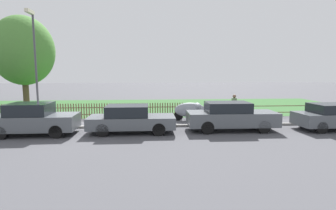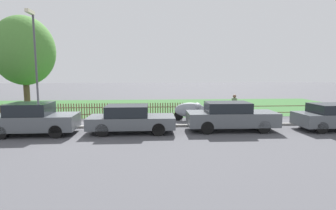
{
  "view_description": "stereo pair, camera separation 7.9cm",
  "coord_description": "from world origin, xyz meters",
  "px_view_note": "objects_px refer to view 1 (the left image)",
  "views": [
    {
      "loc": [
        4.31,
        -14.1,
        3.01
      ],
      "look_at": [
        5.4,
        1.05,
        1.1
      ],
      "focal_mm": 28.0,
      "sensor_mm": 36.0,
      "label": 1
    },
    {
      "loc": [
        4.39,
        -14.11,
        3.01
      ],
      "look_at": [
        5.4,
        1.05,
        1.1
      ],
      "focal_mm": 28.0,
      "sensor_mm": 36.0,
      "label": 2
    }
  ],
  "objects_px": {
    "parked_car_black_saloon": "(34,119)",
    "tree_mid_park": "(23,51)",
    "parked_car_red_compact": "(231,116)",
    "parked_car_white_van": "(332,117)",
    "parked_car_navy_estate": "(131,119)",
    "covered_motorcycle": "(191,110)",
    "pedestrian_near_fence": "(234,106)",
    "street_lamp": "(34,56)"
  },
  "relations": [
    {
      "from": "parked_car_black_saloon",
      "to": "tree_mid_park",
      "type": "xyz_separation_m",
      "value": [
        -4.37,
        8.98,
        3.91
      ]
    },
    {
      "from": "parked_car_red_compact",
      "to": "parked_car_black_saloon",
      "type": "bearing_deg",
      "value": -177.67
    },
    {
      "from": "parked_car_red_compact",
      "to": "parked_car_white_van",
      "type": "distance_m",
      "value": 5.37
    },
    {
      "from": "parked_car_navy_estate",
      "to": "covered_motorcycle",
      "type": "bearing_deg",
      "value": 41.78
    },
    {
      "from": "parked_car_red_compact",
      "to": "pedestrian_near_fence",
      "type": "relative_size",
      "value": 2.8
    },
    {
      "from": "tree_mid_park",
      "to": "street_lamp",
      "type": "height_order",
      "value": "tree_mid_park"
    },
    {
      "from": "parked_car_black_saloon",
      "to": "covered_motorcycle",
      "type": "distance_m",
      "value": 8.74
    },
    {
      "from": "tree_mid_park",
      "to": "parked_car_white_van",
      "type": "bearing_deg",
      "value": -24.72
    },
    {
      "from": "covered_motorcycle",
      "to": "street_lamp",
      "type": "distance_m",
      "value": 9.39
    },
    {
      "from": "tree_mid_park",
      "to": "pedestrian_near_fence",
      "type": "height_order",
      "value": "tree_mid_park"
    },
    {
      "from": "parked_car_white_van",
      "to": "parked_car_red_compact",
      "type": "bearing_deg",
      "value": 175.44
    },
    {
      "from": "covered_motorcycle",
      "to": "parked_car_black_saloon",
      "type": "bearing_deg",
      "value": -154.68
    },
    {
      "from": "parked_car_navy_estate",
      "to": "parked_car_black_saloon",
      "type": "bearing_deg",
      "value": -178.13
    },
    {
      "from": "parked_car_black_saloon",
      "to": "parked_car_red_compact",
      "type": "distance_m",
      "value": 9.74
    },
    {
      "from": "pedestrian_near_fence",
      "to": "street_lamp",
      "type": "height_order",
      "value": "street_lamp"
    },
    {
      "from": "covered_motorcycle",
      "to": "tree_mid_park",
      "type": "bearing_deg",
      "value": 158.98
    },
    {
      "from": "parked_car_navy_estate",
      "to": "parked_car_red_compact",
      "type": "distance_m",
      "value": 5.13
    },
    {
      "from": "tree_mid_park",
      "to": "parked_car_navy_estate",
      "type": "bearing_deg",
      "value": -44.62
    },
    {
      "from": "covered_motorcycle",
      "to": "pedestrian_near_fence",
      "type": "relative_size",
      "value": 1.24
    },
    {
      "from": "parked_car_navy_estate",
      "to": "parked_car_red_compact",
      "type": "height_order",
      "value": "parked_car_red_compact"
    },
    {
      "from": "parked_car_black_saloon",
      "to": "covered_motorcycle",
      "type": "relative_size",
      "value": 1.95
    },
    {
      "from": "parked_car_red_compact",
      "to": "street_lamp",
      "type": "xyz_separation_m",
      "value": [
        -10.35,
        1.72,
        3.11
      ]
    },
    {
      "from": "street_lamp",
      "to": "parked_car_red_compact",
      "type": "bearing_deg",
      "value": -9.45
    },
    {
      "from": "covered_motorcycle",
      "to": "pedestrian_near_fence",
      "type": "xyz_separation_m",
      "value": [
        2.69,
        -0.21,
        0.25
      ]
    },
    {
      "from": "parked_car_black_saloon",
      "to": "parked_car_red_compact",
      "type": "bearing_deg",
      "value": 0.43
    },
    {
      "from": "pedestrian_near_fence",
      "to": "street_lamp",
      "type": "xyz_separation_m",
      "value": [
        -11.44,
        -1.04,
        2.94
      ]
    },
    {
      "from": "parked_car_red_compact",
      "to": "tree_mid_park",
      "type": "relative_size",
      "value": 0.62
    },
    {
      "from": "parked_car_black_saloon",
      "to": "street_lamp",
      "type": "distance_m",
      "value": 3.72
    },
    {
      "from": "parked_car_white_van",
      "to": "pedestrian_near_fence",
      "type": "xyz_separation_m",
      "value": [
        -4.28,
        2.99,
        0.22
      ]
    },
    {
      "from": "parked_car_black_saloon",
      "to": "parked_car_white_van",
      "type": "distance_m",
      "value": 15.1
    },
    {
      "from": "parked_car_black_saloon",
      "to": "parked_car_white_van",
      "type": "relative_size",
      "value": 1.01
    },
    {
      "from": "parked_car_navy_estate",
      "to": "covered_motorcycle",
      "type": "distance_m",
      "value": 4.69
    },
    {
      "from": "covered_motorcycle",
      "to": "parked_car_red_compact",
      "type": "bearing_deg",
      "value": -57.83
    },
    {
      "from": "parked_car_white_van",
      "to": "street_lamp",
      "type": "xyz_separation_m",
      "value": [
        -15.71,
        1.95,
        3.17
      ]
    },
    {
      "from": "parked_car_black_saloon",
      "to": "parked_car_navy_estate",
      "type": "xyz_separation_m",
      "value": [
        4.61,
        0.12,
        -0.07
      ]
    },
    {
      "from": "tree_mid_park",
      "to": "pedestrian_near_fence",
      "type": "relative_size",
      "value": 4.53
    },
    {
      "from": "parked_car_navy_estate",
      "to": "parked_car_white_van",
      "type": "relative_size",
      "value": 1.1
    },
    {
      "from": "parked_car_black_saloon",
      "to": "tree_mid_park",
      "type": "bearing_deg",
      "value": 114.96
    },
    {
      "from": "pedestrian_near_fence",
      "to": "street_lamp",
      "type": "distance_m",
      "value": 11.85
    },
    {
      "from": "parked_car_black_saloon",
      "to": "parked_car_white_van",
      "type": "height_order",
      "value": "parked_car_black_saloon"
    },
    {
      "from": "parked_car_navy_estate",
      "to": "parked_car_red_compact",
      "type": "bearing_deg",
      "value": 1.78
    },
    {
      "from": "parked_car_navy_estate",
      "to": "parked_car_white_van",
      "type": "distance_m",
      "value": 10.49
    }
  ]
}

